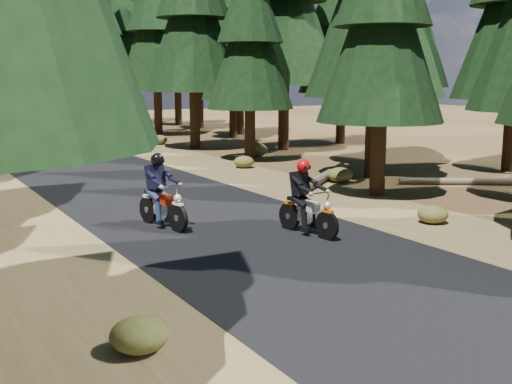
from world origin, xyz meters
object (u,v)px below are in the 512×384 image
at_px(log_near, 322,178).
at_px(rider_follow, 162,203).
at_px(log_far, 464,181).
at_px(rider_lead, 308,210).

height_order(log_near, rider_follow, rider_follow).
height_order(log_far, rider_lead, rider_lead).
bearing_deg(log_near, rider_lead, -168.22).
xyz_separation_m(log_near, rider_lead, (-4.74, -5.98, 0.42)).
bearing_deg(rider_lead, rider_follow, -50.61).
distance_m(log_near, rider_follow, 8.21).
distance_m(log_near, log_far, 4.79).
bearing_deg(log_far, rider_lead, -127.03).
relative_size(log_near, rider_follow, 3.01).
distance_m(log_far, rider_lead, 9.20).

